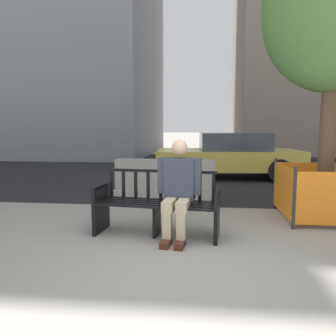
% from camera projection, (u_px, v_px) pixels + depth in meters
% --- Properties ---
extents(ground_plane, '(200.00, 200.00, 0.00)m').
position_uv_depth(ground_plane, '(191.00, 268.00, 3.46)').
color(ground_plane, gray).
extents(street_asphalt, '(120.00, 12.00, 0.01)m').
position_uv_depth(street_asphalt, '(199.00, 168.00, 12.05)').
color(street_asphalt, black).
rests_on(street_asphalt, ground).
extents(street_bench, '(1.74, 0.70, 0.88)m').
position_uv_depth(street_bench, '(157.00, 206.00, 4.50)').
color(street_bench, black).
rests_on(street_bench, ground).
extents(seated_person, '(0.59, 0.75, 1.31)m').
position_uv_depth(seated_person, '(178.00, 187.00, 4.34)').
color(seated_person, '#383D4C').
rests_on(seated_person, ground).
extents(jersey_barrier_centre, '(2.03, 0.77, 0.84)m').
position_uv_depth(jersey_barrier_centre, '(165.00, 184.00, 6.60)').
color(jersey_barrier_centre, gray).
rests_on(jersey_barrier_centre, ground).
extents(street_tree, '(2.18, 2.18, 4.53)m').
position_uv_depth(street_tree, '(335.00, 10.00, 4.96)').
color(street_tree, brown).
rests_on(street_tree, ground).
extents(construction_fence, '(1.33, 1.33, 0.92)m').
position_uv_depth(construction_fence, '(324.00, 191.00, 5.30)').
color(construction_fence, '#2D2D33').
rests_on(construction_fence, ground).
extents(car_taxi_near, '(4.22, 2.13, 1.32)m').
position_uv_depth(car_taxi_near, '(229.00, 155.00, 9.66)').
color(car_taxi_near, '#DBC64C').
rests_on(car_taxi_near, ground).
extents(building_centre_right, '(10.19, 8.09, 17.70)m').
position_uv_depth(building_centre_right, '(327.00, 0.00, 18.97)').
color(building_centre_right, gray).
rests_on(building_centre_right, ground).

